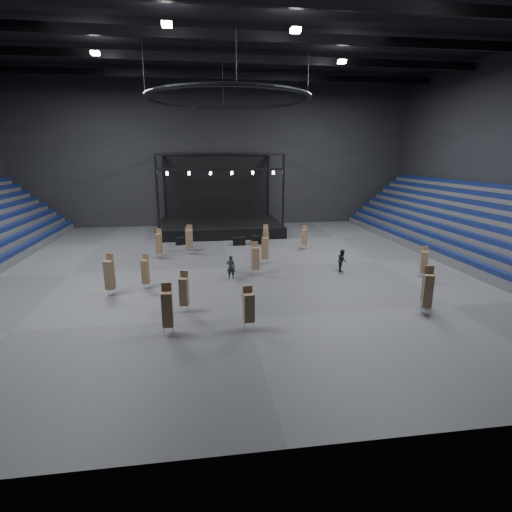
{
  "coord_description": "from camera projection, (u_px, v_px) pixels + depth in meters",
  "views": [
    {
      "loc": [
        -2.54,
        -31.35,
        8.94
      ],
      "look_at": [
        1.76,
        -2.0,
        1.4
      ],
      "focal_mm": 28.0,
      "sensor_mm": 36.0,
      "label": 1
    }
  ],
  "objects": [
    {
      "name": "floor",
      "position": [
        231.0,
        267.0,
        32.62
      ],
      "size": [
        50.0,
        50.0,
        0.0
      ],
      "primitive_type": "plane",
      "color": "#434345",
      "rests_on": "ground"
    },
    {
      "name": "ceiling",
      "position": [
        227.0,
        23.0,
        28.19
      ],
      "size": [
        50.0,
        42.0,
        0.2
      ],
      "primitive_type": "cube",
      "color": "black",
      "rests_on": "wall_back"
    },
    {
      "name": "wall_back",
      "position": [
        216.0,
        154.0,
        50.54
      ],
      "size": [
        50.0,
        0.2,
        18.0
      ],
      "primitive_type": "cube",
      "color": "black",
      "rests_on": "ground"
    },
    {
      "name": "wall_front",
      "position": [
        295.0,
        152.0,
        10.27
      ],
      "size": [
        50.0,
        0.2,
        18.0
      ],
      "primitive_type": "cube",
      "color": "black",
      "rests_on": "ground"
    },
    {
      "name": "bleachers_right",
      "position": [
        488.0,
        238.0,
        35.42
      ],
      "size": [
        7.2,
        40.0,
        6.4
      ],
      "color": "#48484B",
      "rests_on": "floor"
    },
    {
      "name": "stage",
      "position": [
        220.0,
        219.0,
        47.83
      ],
      "size": [
        14.0,
        10.0,
        9.2
      ],
      "color": "black",
      "rests_on": "floor"
    },
    {
      "name": "truss_ring",
      "position": [
        229.0,
        98.0,
        29.42
      ],
      "size": [
        12.3,
        12.3,
        5.15
      ],
      "color": "black",
      "rests_on": "ceiling"
    },
    {
      "name": "roof_girders",
      "position": [
        228.0,
        35.0,
        28.39
      ],
      "size": [
        49.0,
        30.35,
        0.7
      ],
      "color": "black",
      "rests_on": "ceiling"
    },
    {
      "name": "floodlights",
      "position": [
        233.0,
        27.0,
        24.7
      ],
      "size": [
        28.6,
        16.6,
        0.25
      ],
      "color": "white",
      "rests_on": "roof_girders"
    },
    {
      "name": "flight_case_left",
      "position": [
        182.0,
        241.0,
        40.83
      ],
      "size": [
        1.28,
        0.92,
        0.77
      ],
      "primitive_type": "cube",
      "rotation": [
        0.0,
        0.0,
        0.34
      ],
      "color": "black",
      "rests_on": "floor"
    },
    {
      "name": "flight_case_mid",
      "position": [
        239.0,
        241.0,
        40.6
      ],
      "size": [
        1.26,
        0.69,
        0.82
      ],
      "primitive_type": "cube",
      "rotation": [
        0.0,
        0.0,
        0.06
      ],
      "color": "black",
      "rests_on": "floor"
    },
    {
      "name": "flight_case_right",
      "position": [
        257.0,
        240.0,
        41.24
      ],
      "size": [
        1.3,
        0.79,
        0.82
      ],
      "primitive_type": "cube",
      "rotation": [
        0.0,
        0.0,
        -0.15
      ],
      "color": "black",
      "rests_on": "floor"
    },
    {
      "name": "chair_stack_0",
      "position": [
        184.0,
        291.0,
        23.19
      ],
      "size": [
        0.58,
        0.58,
        2.43
      ],
      "rotation": [
        0.0,
        0.0,
        -0.24
      ],
      "color": "silver",
      "rests_on": "floor"
    },
    {
      "name": "chair_stack_1",
      "position": [
        265.0,
        248.0,
        33.46
      ],
      "size": [
        0.69,
        0.69,
        2.69
      ],
      "rotation": [
        0.0,
        0.0,
        -0.43
      ],
      "color": "silver",
      "rests_on": "floor"
    },
    {
      "name": "chair_stack_2",
      "position": [
        255.0,
        258.0,
        30.37
      ],
      "size": [
        0.58,
        0.58,
        2.55
      ],
      "rotation": [
        0.0,
        0.0,
        0.09
      ],
      "color": "silver",
      "rests_on": "floor"
    },
    {
      "name": "chair_stack_3",
      "position": [
        266.0,
        234.0,
        40.38
      ],
      "size": [
        0.56,
        0.56,
        2.11
      ],
      "rotation": [
        0.0,
        0.0,
        -0.11
      ],
      "color": "silver",
      "rests_on": "floor"
    },
    {
      "name": "chair_stack_4",
      "position": [
        249.0,
        307.0,
        20.81
      ],
      "size": [
        0.59,
        0.59,
        2.33
      ],
      "rotation": [
        0.0,
        0.0,
        0.11
      ],
      "color": "silver",
      "rests_on": "floor"
    },
    {
      "name": "chair_stack_5",
      "position": [
        428.0,
        290.0,
        22.82
      ],
      "size": [
        0.65,
        0.65,
        2.82
      ],
      "rotation": [
        0.0,
        0.0,
        -0.4
      ],
      "color": "silver",
      "rests_on": "floor"
    },
    {
      "name": "chair_stack_6",
      "position": [
        190.0,
        239.0,
        36.74
      ],
      "size": [
        0.57,
        0.57,
        2.7
      ],
      "rotation": [
        0.0,
        0.0,
        -0.05
      ],
      "color": "silver",
      "rests_on": "floor"
    },
    {
      "name": "chair_stack_7",
      "position": [
        145.0,
        271.0,
        27.21
      ],
      "size": [
        0.53,
        0.53,
        2.42
      ],
      "rotation": [
        0.0,
        0.0,
        -0.33
      ],
      "color": "silver",
      "rests_on": "floor"
    },
    {
      "name": "chair_stack_8",
      "position": [
        304.0,
        237.0,
        38.77
      ],
      "size": [
        0.66,
        0.66,
        2.27
      ],
      "rotation": [
        0.0,
        0.0,
        -0.44
      ],
      "color": "silver",
      "rests_on": "floor"
    },
    {
      "name": "chair_stack_9",
      "position": [
        428.0,
        286.0,
        23.74
      ],
      "size": [
        0.55,
        0.55,
        2.59
      ],
      "rotation": [
        0.0,
        0.0,
        -0.1
      ],
      "color": "silver",
      "rests_on": "floor"
    },
    {
      "name": "chair_stack_10",
      "position": [
        109.0,
        274.0,
        25.87
      ],
      "size": [
        0.66,
        0.66,
        2.79
      ],
      "rotation": [
        0.0,
        0.0,
        -0.42
      ],
      "color": "silver",
      "rests_on": "floor"
    },
    {
      "name": "chair_stack_11",
      "position": [
        188.0,
        238.0,
        38.3
      ],
      "size": [
        0.55,
        0.55,
        2.19
      ],
      "rotation": [
        0.0,
        0.0,
        0.12
      ],
      "color": "silver",
      "rests_on": "floor"
    },
    {
      "name": "chair_stack_12",
      "position": [
        424.0,
        262.0,
        29.67
      ],
      "size": [
        0.6,
        0.6,
        2.39
      ],
      "rotation": [
        0.0,
        0.0,
        -0.4
      ],
      "color": "silver",
      "rests_on": "floor"
    },
    {
      "name": "chair_stack_13",
      "position": [
        159.0,
        243.0,
        35.4
      ],
      "size": [
        0.59,
        0.59,
        2.61
      ],
      "rotation": [
        0.0,
        0.0,
        -0.22
      ],
      "color": "silver",
      "rests_on": "floor"
    },
    {
      "name": "chair_stack_14",
      "position": [
        167.0,
        308.0,
        20.19
      ],
      "size": [
        0.53,
        0.53,
        2.69
      ],
      "rotation": [
        0.0,
        0.0,
        0.0
      ],
      "color": "silver",
      "rests_on": "floor"
    },
    {
      "name": "man_center",
      "position": [
        231.0,
        267.0,
        29.53
      ],
      "size": [
        0.74,
        0.61,
        1.75
      ],
      "primitive_type": "imported",
      "rotation": [
        0.0,
        0.0,
        2.79
      ],
      "color": "black",
      "rests_on": "floor"
    },
    {
      "name": "crew_member",
      "position": [
        342.0,
        260.0,
        31.37
      ],
      "size": [
        0.83,
        0.98,
        1.76
      ],
      "primitive_type": "imported",
      "rotation": [
        0.0,
        0.0,
        1.36
      ],
      "color": "black",
      "rests_on": "floor"
    }
  ]
}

